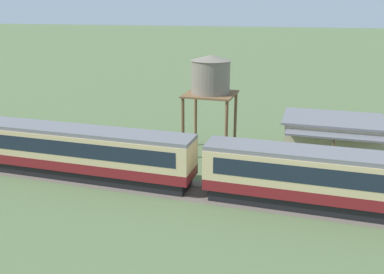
{
  "coord_description": "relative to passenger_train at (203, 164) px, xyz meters",
  "views": [
    {
      "loc": [
        -9.22,
        -25.06,
        13.13
      ],
      "look_at": [
        -18.59,
        5.38,
        3.07
      ],
      "focal_mm": 38.0,
      "sensor_mm": 36.0,
      "label": 1
    }
  ],
  "objects": [
    {
      "name": "passenger_train",
      "position": [
        0.0,
        0.0,
        0.0
      ],
      "size": [
        83.16,
        2.97,
        4.11
      ],
      "color": "maroon",
      "rests_on": "ground_plane"
    },
    {
      "name": "railway_track",
      "position": [
        7.91,
        0.0,
        -2.27
      ],
      "size": [
        131.48,
        3.6,
        0.04
      ],
      "color": "#665B51",
      "rests_on": "ground_plane"
    },
    {
      "name": "station_building",
      "position": [
        9.18,
        10.6,
        -0.35
      ],
      "size": [
        8.78,
        7.5,
        3.8
      ],
      "color": "beige",
      "rests_on": "ground_plane"
    },
    {
      "name": "water_tower",
      "position": [
        -1.72,
        8.47,
        4.99
      ],
      "size": [
        4.48,
        4.48,
        9.27
      ],
      "color": "brown",
      "rests_on": "ground_plane"
    }
  ]
}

